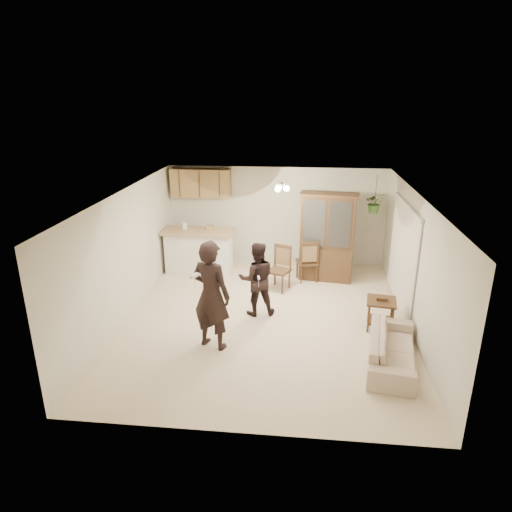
# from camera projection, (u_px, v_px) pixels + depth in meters

# --- Properties ---
(floor) EXTENTS (6.50, 6.50, 0.00)m
(floor) POSITION_uv_depth(u_px,v_px,m) (265.00, 319.00, 9.05)
(floor) COLOR beige
(floor) RESTS_ON ground
(ceiling) EXTENTS (5.50, 6.50, 0.02)m
(ceiling) POSITION_uv_depth(u_px,v_px,m) (266.00, 195.00, 8.21)
(ceiling) COLOR white
(ceiling) RESTS_ON wall_back
(wall_back) EXTENTS (5.50, 0.02, 2.50)m
(wall_back) POSITION_uv_depth(u_px,v_px,m) (277.00, 216.00, 11.67)
(wall_back) COLOR beige
(wall_back) RESTS_ON ground
(wall_front) EXTENTS (5.50, 0.02, 2.50)m
(wall_front) POSITION_uv_depth(u_px,v_px,m) (244.00, 351.00, 5.59)
(wall_front) COLOR beige
(wall_front) RESTS_ON ground
(wall_left) EXTENTS (0.02, 6.50, 2.50)m
(wall_left) POSITION_uv_depth(u_px,v_px,m) (126.00, 255.00, 8.90)
(wall_left) COLOR beige
(wall_left) RESTS_ON ground
(wall_right) EXTENTS (0.02, 6.50, 2.50)m
(wall_right) POSITION_uv_depth(u_px,v_px,m) (415.00, 265.00, 8.36)
(wall_right) COLOR beige
(wall_right) RESTS_ON ground
(breakfast_bar) EXTENTS (1.60, 0.55, 1.00)m
(breakfast_bar) POSITION_uv_depth(u_px,v_px,m) (199.00, 253.00, 11.27)
(breakfast_bar) COLOR silver
(breakfast_bar) RESTS_ON floor
(bar_top) EXTENTS (1.75, 0.70, 0.08)m
(bar_top) POSITION_uv_depth(u_px,v_px,m) (198.00, 231.00, 11.08)
(bar_top) COLOR tan
(bar_top) RESTS_ON breakfast_bar
(upper_cabinets) EXTENTS (1.50, 0.34, 0.70)m
(upper_cabinets) POSITION_uv_depth(u_px,v_px,m) (201.00, 183.00, 11.40)
(upper_cabinets) COLOR olive
(upper_cabinets) RESTS_ON wall_back
(vertical_blinds) EXTENTS (0.06, 2.30, 2.10)m
(vertical_blinds) POSITION_uv_depth(u_px,v_px,m) (402.00, 256.00, 9.26)
(vertical_blinds) COLOR beige
(vertical_blinds) RESTS_ON wall_right
(ceiling_fixture) EXTENTS (0.36, 0.36, 0.20)m
(ceiling_fixture) POSITION_uv_depth(u_px,v_px,m) (281.00, 187.00, 9.34)
(ceiling_fixture) COLOR #F8EABA
(ceiling_fixture) RESTS_ON ceiling
(hanging_plant) EXTENTS (0.43, 0.37, 0.48)m
(hanging_plant) POSITION_uv_depth(u_px,v_px,m) (375.00, 203.00, 10.45)
(hanging_plant) COLOR #3A6227
(hanging_plant) RESTS_ON ceiling
(plant_cord) EXTENTS (0.01, 0.01, 0.65)m
(plant_cord) POSITION_uv_depth(u_px,v_px,m) (376.00, 189.00, 10.34)
(plant_cord) COLOR black
(plant_cord) RESTS_ON ceiling
(sofa) EXTENTS (1.04, 1.97, 0.73)m
(sofa) POSITION_uv_depth(u_px,v_px,m) (393.00, 344.00, 7.45)
(sofa) COLOR beige
(sofa) RESTS_ON floor
(adult) EXTENTS (0.77, 0.64, 1.80)m
(adult) POSITION_uv_depth(u_px,v_px,m) (211.00, 299.00, 7.79)
(adult) COLOR black
(adult) RESTS_ON floor
(child) EXTENTS (0.75, 0.64, 1.35)m
(child) POSITION_uv_depth(u_px,v_px,m) (257.00, 283.00, 9.05)
(child) COLOR black
(child) RESTS_ON floor
(china_hutch) EXTENTS (1.38, 0.69, 2.09)m
(china_hutch) POSITION_uv_depth(u_px,v_px,m) (327.00, 238.00, 10.67)
(china_hutch) COLOR #352413
(china_hutch) RESTS_ON floor
(side_table) EXTENTS (0.60, 0.60, 0.65)m
(side_table) POSITION_uv_depth(u_px,v_px,m) (380.00, 314.00, 8.59)
(side_table) COLOR #352413
(side_table) RESTS_ON floor
(chair_bar) EXTENTS (0.48, 0.48, 0.96)m
(chair_bar) POSITION_uv_depth(u_px,v_px,m) (180.00, 255.00, 11.78)
(chair_bar) COLOR #352413
(chair_bar) RESTS_ON floor
(chair_hutch_left) EXTENTS (0.59, 0.59, 1.01)m
(chair_hutch_left) POSITION_uv_depth(u_px,v_px,m) (279.00, 278.00, 10.32)
(chair_hutch_left) COLOR #352413
(chair_hutch_left) RESTS_ON floor
(chair_hutch_right) EXTENTS (0.56, 0.56, 1.03)m
(chair_hutch_right) POSITION_uv_depth(u_px,v_px,m) (307.00, 269.00, 10.84)
(chair_hutch_right) COLOR #352413
(chair_hutch_right) RESTS_ON floor
(controller_adult) EXTENTS (0.11, 0.18, 0.05)m
(controller_adult) POSITION_uv_depth(u_px,v_px,m) (194.00, 276.00, 7.21)
(controller_adult) COLOR silver
(controller_adult) RESTS_ON adult
(controller_child) EXTENTS (0.07, 0.14, 0.04)m
(controller_child) POSITION_uv_depth(u_px,v_px,m) (259.00, 278.00, 8.63)
(controller_child) COLOR silver
(controller_child) RESTS_ON child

